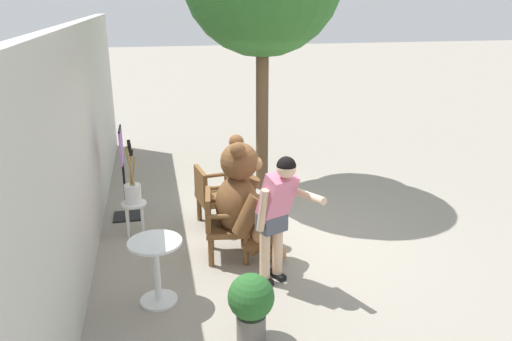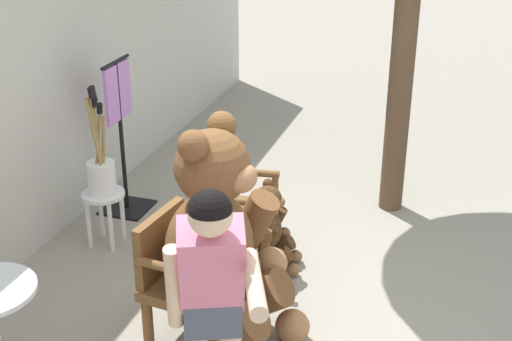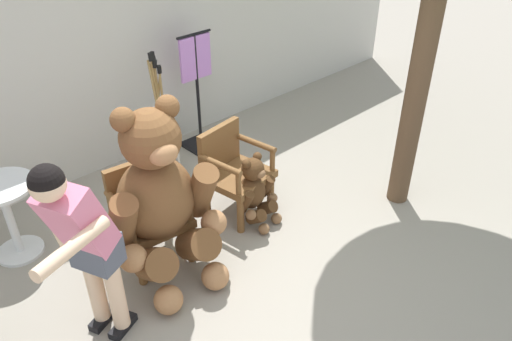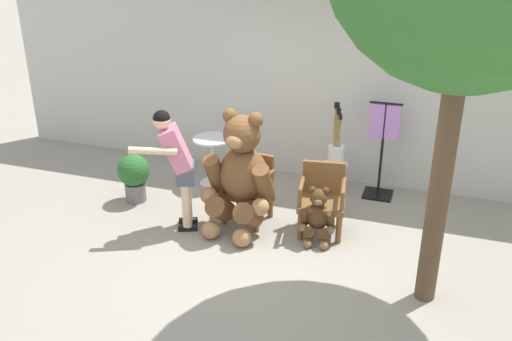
{
  "view_description": "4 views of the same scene",
  "coord_description": "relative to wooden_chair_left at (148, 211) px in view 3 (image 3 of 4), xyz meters",
  "views": [
    {
      "loc": [
        -6.05,
        1.5,
        3.07
      ],
      "look_at": [
        0.11,
        0.21,
        0.91
      ],
      "focal_mm": 35.0,
      "sensor_mm": 36.0,
      "label": 1
    },
    {
      "loc": [
        -4.01,
        -0.89,
        2.94
      ],
      "look_at": [
        0.22,
        0.5,
        0.93
      ],
      "focal_mm": 50.0,
      "sensor_mm": 36.0,
      "label": 2
    },
    {
      "loc": [
        -2.09,
        -2.27,
        3.0
      ],
      "look_at": [
        0.36,
        0.32,
        0.7
      ],
      "focal_mm": 35.0,
      "sensor_mm": 36.0,
      "label": 3
    },
    {
      "loc": [
        1.72,
        -5.42,
        3.6
      ],
      "look_at": [
        -0.21,
        0.23,
        0.94
      ],
      "focal_mm": 40.0,
      "sensor_mm": 36.0,
      "label": 4
    }
  ],
  "objects": [
    {
      "name": "teddy_bear_small",
      "position": [
        0.96,
        -0.28,
        -0.11
      ],
      "size": [
        0.44,
        0.43,
        0.71
      ],
      "color": "#4C3019",
      "rests_on": "ground"
    },
    {
      "name": "back_wall",
      "position": [
        0.47,
        1.65,
        0.94
      ],
      "size": [
        10.0,
        0.16,
        2.8
      ],
      "primitive_type": "cube",
      "color": "beige",
      "rests_on": "ground"
    },
    {
      "name": "wooden_chair_left",
      "position": [
        0.0,
        0.0,
        0.0
      ],
      "size": [
        0.62,
        0.58,
        0.86
      ],
      "color": "brown",
      "rests_on": "ground"
    },
    {
      "name": "round_side_table",
      "position": [
        -0.85,
        0.82,
        -0.01
      ],
      "size": [
        0.56,
        0.56,
        0.72
      ],
      "color": "silver",
      "rests_on": "ground"
    },
    {
      "name": "white_stool",
      "position": [
        0.89,
        1.09,
        -0.11
      ],
      "size": [
        0.34,
        0.34,
        0.46
      ],
      "color": "white",
      "rests_on": "ground"
    },
    {
      "name": "ground_plane",
      "position": [
        0.47,
        -0.75,
        -0.46
      ],
      "size": [
        60.0,
        60.0,
        0.0
      ],
      "primitive_type": "plane",
      "color": "gray"
    },
    {
      "name": "wooden_chair_right",
      "position": [
        0.95,
        -0.0,
        0.0
      ],
      "size": [
        0.63,
        0.6,
        0.86
      ],
      "color": "brown",
      "rests_on": "ground"
    },
    {
      "name": "brush_bucket",
      "position": [
        0.89,
        1.09,
        0.21
      ],
      "size": [
        0.22,
        0.22,
        0.89
      ],
      "color": "white",
      "rests_on": "white_stool"
    },
    {
      "name": "person_visitor",
      "position": [
        -0.75,
        -0.5,
        0.46
      ],
      "size": [
        0.68,
        0.67,
        1.55
      ],
      "color": "black",
      "rests_on": "ground"
    },
    {
      "name": "teddy_bear_large",
      "position": [
        -0.02,
        -0.26,
        0.29
      ],
      "size": [
        0.93,
        0.92,
        1.53
      ],
      "color": "brown",
      "rests_on": "ground"
    },
    {
      "name": "clothing_display_stand",
      "position": [
        1.49,
        1.23,
        0.26
      ],
      "size": [
        0.44,
        0.4,
        1.36
      ],
      "color": "black",
      "rests_on": "ground"
    }
  ]
}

